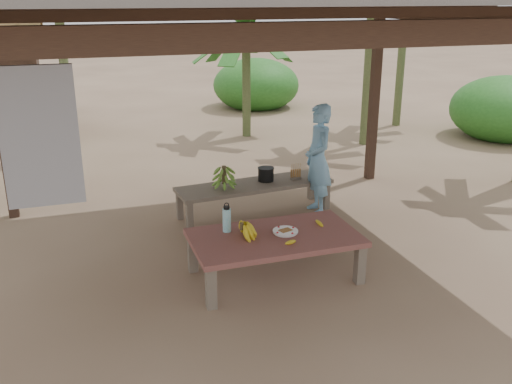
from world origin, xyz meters
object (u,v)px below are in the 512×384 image
object	(u,v)px
work_table	(275,241)
plate	(285,232)
woman	(318,160)
bench	(255,187)
water_flask	(227,219)
ripe_banana_bunch	(242,230)
cooking_pot	(266,174)

from	to	relation	value
work_table	plate	distance (m)	0.15
plate	woman	size ratio (longest dim) A/B	0.18
woman	bench	bearing A→B (deg)	-98.15
work_table	water_flask	distance (m)	0.57
work_table	woman	size ratio (longest dim) A/B	1.16
plate	ripe_banana_bunch	bearing A→B (deg)	176.31
bench	cooking_pot	world-z (taller)	cooking_pot
work_table	bench	xyz separation A→B (m)	(0.39, 1.89, -0.04)
woman	ripe_banana_bunch	bearing A→B (deg)	-39.12
ripe_banana_bunch	water_flask	size ratio (longest dim) A/B	0.91
plate	cooking_pot	bearing A→B (deg)	76.85
ripe_banana_bunch	cooking_pot	bearing A→B (deg)	63.79
work_table	woman	world-z (taller)	woman
bench	cooking_pot	bearing A→B (deg)	14.49
bench	work_table	bearing A→B (deg)	-107.14
bench	woman	bearing A→B (deg)	-19.02
cooking_pot	woman	bearing A→B (deg)	-22.43
cooking_pot	water_flask	bearing A→B (deg)	-121.65
bench	ripe_banana_bunch	distance (m)	2.00
work_table	plate	size ratio (longest dim) A/B	6.54
ripe_banana_bunch	plate	xyz separation A→B (m)	(0.49, -0.03, -0.08)
bench	woman	world-z (taller)	woman
plate	woman	xyz separation A→B (m)	(1.12, 1.66, 0.26)
water_flask	woman	xyz separation A→B (m)	(1.71, 1.41, 0.14)
ripe_banana_bunch	woman	bearing A→B (deg)	45.37
water_flask	ripe_banana_bunch	bearing A→B (deg)	-64.22
water_flask	cooking_pot	xyz separation A→B (m)	(1.04, 1.69, -0.10)
work_table	water_flask	world-z (taller)	water_flask
cooking_pot	ripe_banana_bunch	bearing A→B (deg)	-116.21
work_table	ripe_banana_bunch	size ratio (longest dim) A/B	5.88
work_table	cooking_pot	size ratio (longest dim) A/B	8.17
plate	cooking_pot	world-z (taller)	cooking_pot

